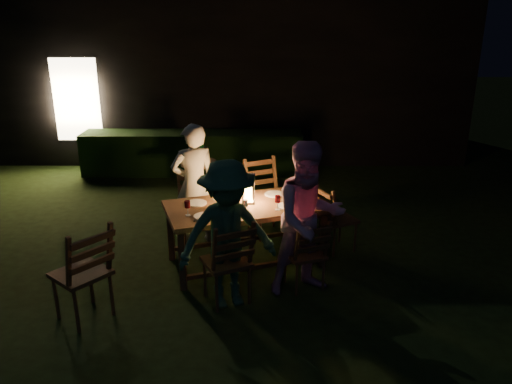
{
  "coord_description": "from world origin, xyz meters",
  "views": [
    {
      "loc": [
        0.74,
        -5.61,
        2.9
      ],
      "look_at": [
        0.73,
        0.19,
        0.85
      ],
      "focal_mm": 35.0,
      "sensor_mm": 36.0,
      "label": 1
    }
  ],
  "objects_px": {
    "lantern": "(248,190)",
    "person_house_side": "(194,185)",
    "bottle_table": "(225,196)",
    "side_table": "(199,167)",
    "ice_bucket": "(198,155)",
    "bottle_bucket_a": "(195,152)",
    "chair_far_right": "(267,211)",
    "chair_spare": "(84,289)",
    "person_opp_left": "(228,235)",
    "chair_near_right": "(305,266)",
    "chair_far_left": "(197,223)",
    "dining_table": "(246,211)",
    "chair_end": "(336,229)",
    "chair_near_left": "(227,276)",
    "person_opp_right": "(309,219)",
    "bottle_bucket_b": "(202,151)"
  },
  "relations": [
    {
      "from": "dining_table",
      "to": "chair_near_left",
      "type": "relative_size",
      "value": 2.05
    },
    {
      "from": "chair_near_right",
      "to": "chair_spare",
      "type": "height_order",
      "value": "chair_spare"
    },
    {
      "from": "chair_near_right",
      "to": "chair_end",
      "type": "height_order",
      "value": "chair_end"
    },
    {
      "from": "side_table",
      "to": "bottle_bucket_b",
      "type": "xyz_separation_m",
      "value": [
        0.05,
        0.04,
        0.25
      ]
    },
    {
      "from": "ice_bucket",
      "to": "bottle_bucket_a",
      "type": "distance_m",
      "value": 0.08
    },
    {
      "from": "chair_spare",
      "to": "person_opp_left",
      "type": "bearing_deg",
      "value": -39.43
    },
    {
      "from": "dining_table",
      "to": "bottle_table",
      "type": "xyz_separation_m",
      "value": [
        -0.24,
        -0.08,
        0.22
      ]
    },
    {
      "from": "chair_spare",
      "to": "bottle_table",
      "type": "bearing_deg",
      "value": -10.78
    },
    {
      "from": "chair_far_right",
      "to": "bottle_bucket_a",
      "type": "height_order",
      "value": "chair_far_right"
    },
    {
      "from": "bottle_table",
      "to": "side_table",
      "type": "relative_size",
      "value": 0.37
    },
    {
      "from": "bottle_table",
      "to": "ice_bucket",
      "type": "distance_m",
      "value": 2.06
    },
    {
      "from": "chair_near_right",
      "to": "bottle_bucket_a",
      "type": "xyz_separation_m",
      "value": [
        -1.49,
        2.45,
        0.65
      ]
    },
    {
      "from": "chair_far_right",
      "to": "ice_bucket",
      "type": "bearing_deg",
      "value": -69.17
    },
    {
      "from": "chair_spare",
      "to": "lantern",
      "type": "relative_size",
      "value": 3.1
    },
    {
      "from": "chair_far_left",
      "to": "person_house_side",
      "type": "distance_m",
      "value": 0.52
    },
    {
      "from": "chair_near_right",
      "to": "side_table",
      "type": "relative_size",
      "value": 1.17
    },
    {
      "from": "lantern",
      "to": "side_table",
      "type": "relative_size",
      "value": 0.46
    },
    {
      "from": "bottle_table",
      "to": "bottle_bucket_a",
      "type": "height_order",
      "value": "bottle_bucket_a"
    },
    {
      "from": "chair_near_right",
      "to": "bottle_table",
      "type": "xyz_separation_m",
      "value": [
        -0.91,
        0.5,
        0.65
      ]
    },
    {
      "from": "chair_near_left",
      "to": "chair_near_right",
      "type": "distance_m",
      "value": 0.9
    },
    {
      "from": "bottle_table",
      "to": "ice_bucket",
      "type": "height_order",
      "value": "bottle_table"
    },
    {
      "from": "chair_near_right",
      "to": "chair_far_right",
      "type": "relative_size",
      "value": 0.82
    },
    {
      "from": "chair_spare",
      "to": "chair_end",
      "type": "bearing_deg",
      "value": -20.29
    },
    {
      "from": "person_house_side",
      "to": "chair_spare",
      "type": "bearing_deg",
      "value": 45.02
    },
    {
      "from": "lantern",
      "to": "bottle_bucket_a",
      "type": "bearing_deg",
      "value": 115.35
    },
    {
      "from": "chair_spare",
      "to": "side_table",
      "type": "distance_m",
      "value": 3.22
    },
    {
      "from": "chair_far_left",
      "to": "side_table",
      "type": "height_order",
      "value": "chair_far_left"
    },
    {
      "from": "person_house_side",
      "to": "lantern",
      "type": "relative_size",
      "value": 4.66
    },
    {
      "from": "dining_table",
      "to": "chair_far_right",
      "type": "bearing_deg",
      "value": 54.68
    },
    {
      "from": "chair_far_right",
      "to": "chair_spare",
      "type": "height_order",
      "value": "chair_far_right"
    },
    {
      "from": "chair_near_left",
      "to": "person_house_side",
      "type": "distance_m",
      "value": 1.67
    },
    {
      "from": "dining_table",
      "to": "person_opp_right",
      "type": "distance_m",
      "value": 0.95
    },
    {
      "from": "chair_far_left",
      "to": "bottle_table",
      "type": "xyz_separation_m",
      "value": [
        0.43,
        -0.67,
        0.63
      ]
    },
    {
      "from": "chair_far_right",
      "to": "person_opp_left",
      "type": "height_order",
      "value": "person_opp_left"
    },
    {
      "from": "person_opp_left",
      "to": "bottle_bucket_b",
      "type": "distance_m",
      "value": 2.92
    },
    {
      "from": "bottle_bucket_b",
      "to": "chair_near_left",
      "type": "bearing_deg",
      "value": -79.07
    },
    {
      "from": "lantern",
      "to": "person_house_side",
      "type": "bearing_deg",
      "value": 141.64
    },
    {
      "from": "bottle_bucket_a",
      "to": "chair_near_right",
      "type": "bearing_deg",
      "value": -58.6
    },
    {
      "from": "bottle_table",
      "to": "side_table",
      "type": "distance_m",
      "value": 2.07
    },
    {
      "from": "dining_table",
      "to": "chair_end",
      "type": "height_order",
      "value": "chair_end"
    },
    {
      "from": "ice_bucket",
      "to": "person_opp_right",
      "type": "bearing_deg",
      "value": -60.08
    },
    {
      "from": "dining_table",
      "to": "person_opp_right",
      "type": "height_order",
      "value": "person_opp_right"
    },
    {
      "from": "person_house_side",
      "to": "side_table",
      "type": "distance_m",
      "value": 1.28
    },
    {
      "from": "chair_spare",
      "to": "ice_bucket",
      "type": "bearing_deg",
      "value": 25.04
    },
    {
      "from": "person_house_side",
      "to": "lantern",
      "type": "bearing_deg",
      "value": 123.0
    },
    {
      "from": "person_opp_right",
      "to": "bottle_bucket_a",
      "type": "distance_m",
      "value": 2.92
    },
    {
      "from": "person_opp_left",
      "to": "lantern",
      "type": "relative_size",
      "value": 4.54
    },
    {
      "from": "dining_table",
      "to": "side_table",
      "type": "distance_m",
      "value": 2.06
    },
    {
      "from": "person_opp_right",
      "to": "bottle_bucket_a",
      "type": "height_order",
      "value": "person_opp_right"
    },
    {
      "from": "ice_bucket",
      "to": "bottle_bucket_a",
      "type": "bearing_deg",
      "value": -141.34
    }
  ]
}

